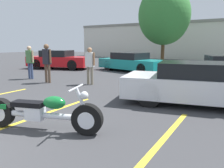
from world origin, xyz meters
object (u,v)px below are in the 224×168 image
spectator_midground (30,60)px  tree_background (164,15)px  motorcycle (41,112)px  spectator_near_motorcycle (90,63)px  spectator_by_show_car (47,60)px  parked_car_left_row (59,60)px  parked_car_mid_row (131,62)px  show_car_hood_open (201,84)px

spectator_midground → tree_background: bearing=77.6°
motorcycle → spectator_near_motorcycle: bearing=97.5°
spectator_near_motorcycle → spectator_by_show_car: 2.04m
parked_car_left_row → spectator_midground: (2.24, -4.29, 0.35)m
motorcycle → parked_car_left_row: size_ratio=0.52×
motorcycle → spectator_midground: spectator_midground is taller
parked_car_left_row → parked_car_mid_row: parked_car_left_row is taller
parked_car_left_row → spectator_near_motorcycle: (5.79, -4.00, 0.32)m
tree_background → parked_car_mid_row: bearing=-88.3°
tree_background → parked_car_mid_row: size_ratio=1.44×
parked_car_mid_row → spectator_by_show_car: spectator_by_show_car is taller
motorcycle → parked_car_mid_row: bearing=87.6°
spectator_near_motorcycle → show_car_hood_open: bearing=-11.0°
show_car_hood_open → spectator_midground: size_ratio=2.82×
spectator_midground → spectator_near_motorcycle: bearing=4.7°
spectator_by_show_car → spectator_midground: (-1.62, 0.35, -0.07)m
tree_background → motorcycle: 17.66m
motorcycle → tree_background: bearing=81.9°
motorcycle → parked_car_left_row: parked_car_left_row is taller
tree_background → parked_car_left_row: bearing=-121.2°
parked_car_mid_row → spectator_by_show_car: 6.14m
tree_background → parked_car_left_row: (-4.99, -8.24, -3.68)m
parked_car_mid_row → spectator_midground: bearing=-104.1°
tree_background → parked_car_left_row: 10.31m
parked_car_left_row → spectator_midground: size_ratio=2.86×
spectator_near_motorcycle → parked_car_left_row: bearing=145.4°
tree_background → spectator_by_show_car: bearing=-95.0°
parked_car_left_row → spectator_midground: bearing=-78.2°
parked_car_left_row → spectator_by_show_car: spectator_by_show_car is taller
show_car_hood_open → motorcycle: bearing=-134.8°
show_car_hood_open → spectator_midground: show_car_hood_open is taller
motorcycle → spectator_by_show_car: size_ratio=1.41×
tree_background → parked_car_left_row: size_ratio=1.46×
spectator_by_show_car → spectator_midground: spectator_by_show_car is taller
show_car_hood_open → spectator_near_motorcycle: show_car_hood_open is taller
parked_car_left_row → spectator_by_show_car: bearing=-66.0°
parked_car_mid_row → spectator_by_show_car: size_ratio=2.76×
show_car_hood_open → parked_car_mid_row: bearing=118.4°
parked_car_left_row → show_car_hood_open: bearing=-40.8°
parked_car_left_row → parked_car_mid_row: 5.36m
tree_background → spectator_midground: tree_background is taller
tree_background → parked_car_mid_row: 7.86m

